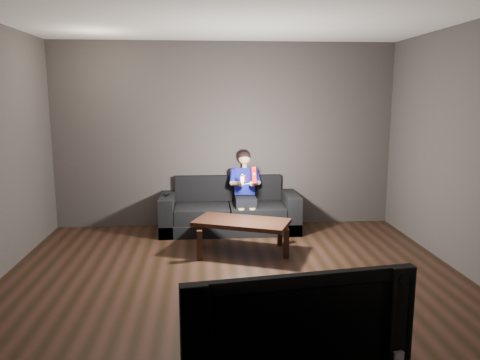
{
  "coord_description": "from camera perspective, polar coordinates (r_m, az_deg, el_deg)",
  "views": [
    {
      "loc": [
        -0.3,
        -4.4,
        1.92
      ],
      "look_at": [
        0.15,
        1.55,
        0.85
      ],
      "focal_mm": 35.0,
      "sensor_mm": 36.0,
      "label": 1
    }
  ],
  "objects": [
    {
      "name": "child",
      "position": [
        6.69,
        0.62,
        -0.64
      ],
      "size": [
        0.44,
        0.54,
        1.07
      ],
      "color": "black",
      "rests_on": "sofa"
    },
    {
      "name": "floor",
      "position": [
        4.81,
        -0.41,
        -13.37
      ],
      "size": [
        5.0,
        5.0,
        0.0
      ],
      "primitive_type": "plane",
      "color": "black",
      "rests_on": "ground"
    },
    {
      "name": "front_wall",
      "position": [
        2.0,
        4.45,
        -6.39
      ],
      "size": [
        5.0,
        0.04,
        2.7
      ],
      "primitive_type": "cube",
      "color": "#403A38",
      "rests_on": "ground"
    },
    {
      "name": "ceiling",
      "position": [
        4.47,
        -0.45,
        20.21
      ],
      "size": [
        5.0,
        5.0,
        0.02
      ],
      "primitive_type": "cube",
      "color": "silver",
      "rests_on": "back_wall"
    },
    {
      "name": "wii_remote_red",
      "position": [
        6.25,
        1.7,
        0.63
      ],
      "size": [
        0.06,
        0.09,
        0.22
      ],
      "color": "red",
      "rests_on": "child"
    },
    {
      "name": "tv",
      "position": [
        2.45,
        6.52,
        -17.57
      ],
      "size": [
        1.15,
        0.32,
        0.66
      ],
      "primitive_type": "imported",
      "rotation": [
        0.0,
        0.0,
        0.15
      ],
      "color": "black",
      "rests_on": "media_console"
    },
    {
      "name": "nunchuk_white",
      "position": [
        6.25,
        0.28,
        0.12
      ],
      "size": [
        0.06,
        0.09,
        0.15
      ],
      "color": "white",
      "rests_on": "child"
    },
    {
      "name": "back_wall",
      "position": [
        6.93,
        -1.84,
        5.45
      ],
      "size": [
        5.0,
        0.04,
        2.7
      ],
      "primitive_type": "cube",
      "color": "#403A38",
      "rests_on": "ground"
    },
    {
      "name": "coffee_table",
      "position": [
        5.79,
        0.2,
        -5.47
      ],
      "size": [
        1.27,
        0.95,
        0.41
      ],
      "color": "black",
      "rests_on": "floor"
    },
    {
      "name": "wii_remote_black",
      "position": [
        6.69,
        -8.89,
        -1.77
      ],
      "size": [
        0.06,
        0.14,
        0.03
      ],
      "color": "black",
      "rests_on": "sofa"
    },
    {
      "name": "sofa",
      "position": [
        6.81,
        -1.31,
        -4.03
      ],
      "size": [
        1.97,
        0.85,
        0.76
      ],
      "color": "black",
      "rests_on": "floor"
    }
  ]
}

